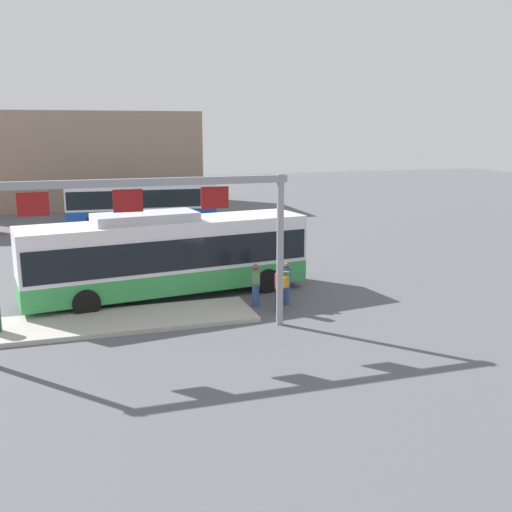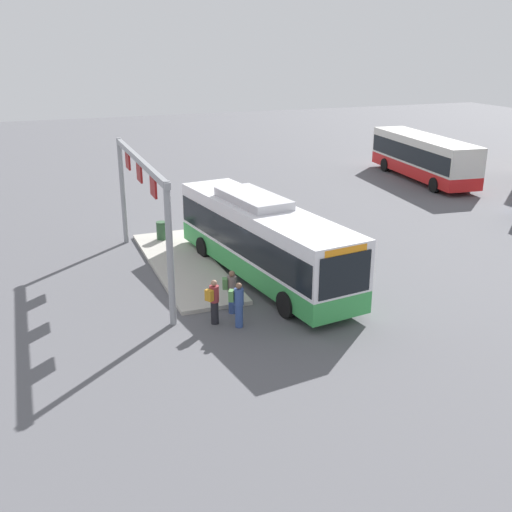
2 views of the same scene
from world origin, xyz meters
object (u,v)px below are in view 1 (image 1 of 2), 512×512
(person_waiting_near, at_px, (286,282))
(person_waiting_mid, at_px, (256,284))
(bus_main, at_px, (167,253))
(person_boarding, at_px, (280,288))
(bus_background_left, at_px, (141,200))

(person_waiting_near, distance_m, person_waiting_mid, 1.20)
(bus_main, height_order, person_waiting_mid, bus_main)
(bus_main, relative_size, person_waiting_mid, 6.94)
(bus_main, distance_m, person_boarding, 4.94)
(bus_background_left, bearing_deg, person_boarding, 99.23)
(person_boarding, distance_m, person_waiting_mid, 1.10)
(person_waiting_mid, bearing_deg, bus_main, 66.52)
(person_waiting_near, bearing_deg, bus_background_left, 36.48)
(bus_background_left, height_order, person_waiting_near, bus_background_left)
(bus_main, distance_m, person_waiting_near, 4.93)
(bus_main, distance_m, person_waiting_mid, 3.90)
(bus_main, xyz_separation_m, person_waiting_near, (4.12, -2.54, -0.92))
(person_boarding, height_order, person_waiting_mid, same)
(bus_main, height_order, person_waiting_near, bus_main)
(person_waiting_near, bearing_deg, person_waiting_mid, 111.31)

